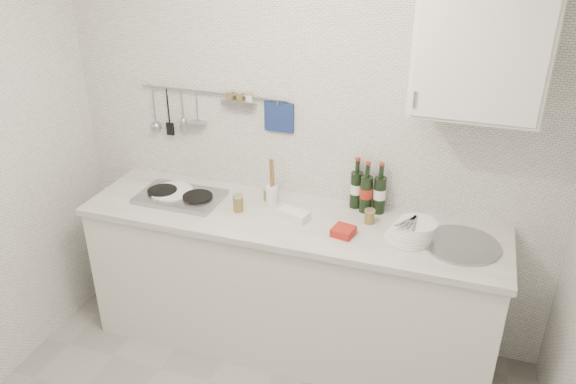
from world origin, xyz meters
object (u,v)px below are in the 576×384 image
at_px(wine_bottles, 368,186).
at_px(plate_stack_sink, 412,231).
at_px(wall_cabinet, 482,41).
at_px(utensil_crock, 272,192).
at_px(plate_stack_hob, 170,193).

bearing_deg(wine_bottles, plate_stack_sink, -38.96).
bearing_deg(plate_stack_sink, wine_bottles, 141.04).
xyz_separation_m(wall_cabinet, utensil_crock, (-1.06, 0.02, -0.96)).
height_order(wall_cabinet, wine_bottles, wall_cabinet).
height_order(plate_stack_sink, wine_bottles, wine_bottles).
xyz_separation_m(plate_stack_hob, utensil_crock, (0.62, 0.12, 0.05)).
relative_size(plate_stack_hob, utensil_crock, 0.95).
xyz_separation_m(plate_stack_hob, wine_bottles, (1.17, 0.22, 0.13)).
height_order(wall_cabinet, plate_stack_hob, wall_cabinet).
xyz_separation_m(wine_bottles, utensil_crock, (-0.55, -0.09, -0.09)).
distance_m(plate_stack_sink, utensil_crock, 0.86).
distance_m(plate_stack_hob, utensil_crock, 0.63).
xyz_separation_m(plate_stack_sink, wine_bottles, (-0.30, 0.24, 0.11)).
xyz_separation_m(plate_stack_hob, plate_stack_sink, (1.47, -0.02, 0.03)).
height_order(plate_stack_hob, utensil_crock, utensil_crock).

